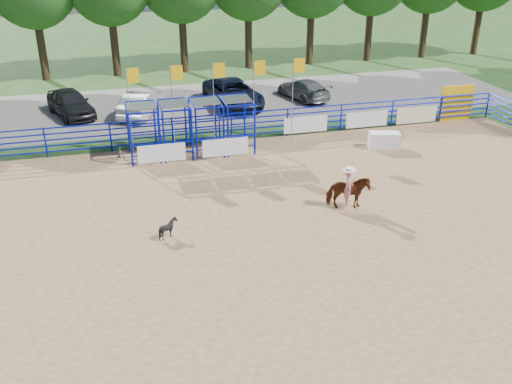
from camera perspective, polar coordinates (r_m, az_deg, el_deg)
ground at (r=20.67m, az=3.72°, el=-4.06°), size 120.00×120.00×0.00m
arena_dirt at (r=20.67m, az=3.72°, el=-4.04°), size 30.00×20.00×0.02m
gravel_strip at (r=36.00m, az=-4.95°, el=8.79°), size 40.00×10.00×0.01m
announcer_table at (r=29.02m, az=12.68°, el=5.07°), size 1.61×1.05×0.79m
horse_and_rider at (r=22.21m, az=9.20°, el=0.30°), size 1.76×1.13×2.44m
calf at (r=20.35m, az=-8.77°, el=-3.60°), size 0.76×0.70×0.72m
car_a at (r=34.95m, az=-18.07°, el=8.47°), size 3.19×4.85×1.53m
car_b at (r=34.03m, az=-11.38°, el=8.69°), size 3.17×4.57×1.43m
car_c at (r=35.34m, az=-2.31°, el=9.87°), size 3.19×5.81×1.54m
car_d at (r=36.95m, az=4.75°, el=10.23°), size 2.78×4.55×1.23m
perimeter_fence at (r=20.32m, az=3.78°, el=-2.21°), size 30.10×20.10×1.50m
chute_assembly at (r=27.64m, az=-5.83°, el=6.41°), size 19.32×2.41×4.20m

